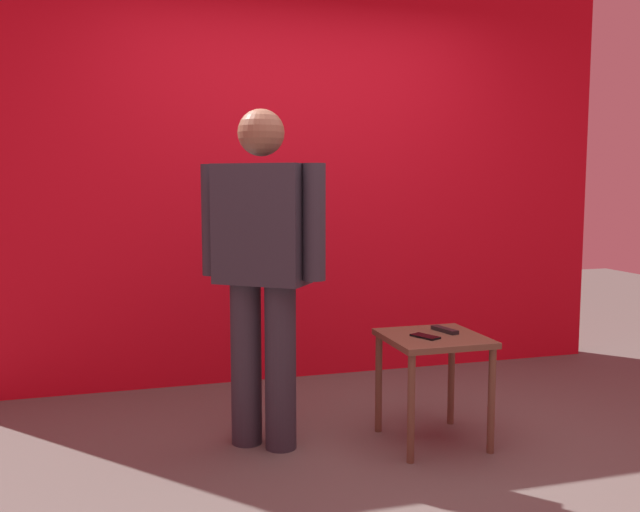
% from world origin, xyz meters
% --- Properties ---
extents(ground_plane, '(12.00, 12.00, 0.00)m').
position_xyz_m(ground_plane, '(0.00, 0.00, 0.00)').
color(ground_plane, '#59544F').
extents(back_wall_red, '(4.44, 0.12, 2.96)m').
position_xyz_m(back_wall_red, '(0.00, 1.68, 1.48)').
color(back_wall_red, red).
rests_on(back_wall_red, ground_plane).
extents(standing_person, '(0.59, 0.48, 1.67)m').
position_xyz_m(standing_person, '(-0.48, 0.49, 0.93)').
color(standing_person, '#2D2D38').
rests_on(standing_person, ground_plane).
extents(side_table, '(0.48, 0.48, 0.55)m').
position_xyz_m(side_table, '(0.35, 0.30, 0.46)').
color(side_table, brown).
rests_on(side_table, ground_plane).
extents(cell_phone, '(0.12, 0.16, 0.01)m').
position_xyz_m(cell_phone, '(0.29, 0.27, 0.56)').
color(cell_phone, black).
rests_on(cell_phone, side_table).
extents(tv_remote, '(0.08, 0.18, 0.02)m').
position_xyz_m(tv_remote, '(0.44, 0.36, 0.56)').
color(tv_remote, black).
rests_on(tv_remote, side_table).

